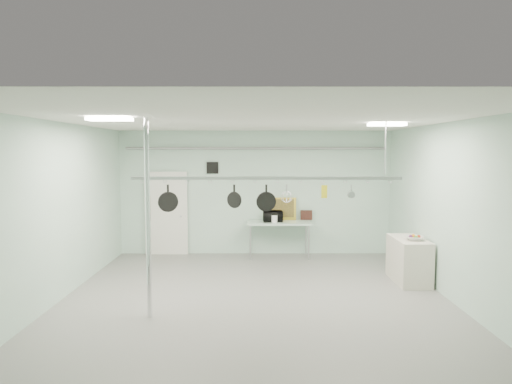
{
  "coord_description": "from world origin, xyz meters",
  "views": [
    {
      "loc": [
        0.0,
        -7.76,
        2.68
      ],
      "look_at": [
        0.02,
        1.0,
        1.89
      ],
      "focal_mm": 32.0,
      "sensor_mm": 36.0,
      "label": 1
    }
  ],
  "objects_px": {
    "prep_table": "(279,225)",
    "microwave": "(273,216)",
    "skillet_left": "(168,198)",
    "skillet_mid": "(234,196)",
    "fruit_bowl": "(415,238)",
    "chrome_pole": "(148,219)",
    "pot_rack": "(266,176)",
    "skillet_right": "(266,198)",
    "coffee_canister": "(274,219)",
    "side_cabinet": "(409,260)"
  },
  "relations": [
    {
      "from": "skillet_mid",
      "to": "coffee_canister",
      "type": "bearing_deg",
      "value": 102.28
    },
    {
      "from": "chrome_pole",
      "to": "microwave",
      "type": "bearing_deg",
      "value": 62.97
    },
    {
      "from": "microwave",
      "to": "coffee_canister",
      "type": "bearing_deg",
      "value": 97.2
    },
    {
      "from": "skillet_mid",
      "to": "fruit_bowl",
      "type": "bearing_deg",
      "value": 41.85
    },
    {
      "from": "side_cabinet",
      "to": "skillet_mid",
      "type": "distance_m",
      "value": 3.96
    },
    {
      "from": "skillet_right",
      "to": "skillet_mid",
      "type": "bearing_deg",
      "value": 173.17
    },
    {
      "from": "prep_table",
      "to": "pot_rack",
      "type": "height_order",
      "value": "pot_rack"
    },
    {
      "from": "prep_table",
      "to": "skillet_right",
      "type": "relative_size",
      "value": 3.3
    },
    {
      "from": "microwave",
      "to": "skillet_left",
      "type": "relative_size",
      "value": 0.98
    },
    {
      "from": "fruit_bowl",
      "to": "skillet_left",
      "type": "distance_m",
      "value": 4.91
    },
    {
      "from": "side_cabinet",
      "to": "coffee_canister",
      "type": "xyz_separation_m",
      "value": [
        -2.67,
        2.04,
        0.55
      ]
    },
    {
      "from": "pot_rack",
      "to": "skillet_left",
      "type": "bearing_deg",
      "value": 180.0
    },
    {
      "from": "chrome_pole",
      "to": "fruit_bowl",
      "type": "distance_m",
      "value": 5.26
    },
    {
      "from": "chrome_pole",
      "to": "skillet_right",
      "type": "bearing_deg",
      "value": 25.36
    },
    {
      "from": "chrome_pole",
      "to": "prep_table",
      "type": "height_order",
      "value": "chrome_pole"
    },
    {
      "from": "skillet_left",
      "to": "skillet_mid",
      "type": "relative_size",
      "value": 1.26
    },
    {
      "from": "fruit_bowl",
      "to": "skillet_left",
      "type": "xyz_separation_m",
      "value": [
        -4.74,
        -0.91,
        0.89
      ]
    },
    {
      "from": "prep_table",
      "to": "skillet_left",
      "type": "height_order",
      "value": "skillet_left"
    },
    {
      "from": "chrome_pole",
      "to": "skillet_mid",
      "type": "relative_size",
      "value": 8.1
    },
    {
      "from": "pot_rack",
      "to": "side_cabinet",
      "type": "bearing_deg",
      "value": 20.45
    },
    {
      "from": "microwave",
      "to": "skillet_right",
      "type": "height_order",
      "value": "skillet_right"
    },
    {
      "from": "prep_table",
      "to": "fruit_bowl",
      "type": "bearing_deg",
      "value": -42.66
    },
    {
      "from": "pot_rack",
      "to": "coffee_canister",
      "type": "bearing_deg",
      "value": 84.92
    },
    {
      "from": "prep_table",
      "to": "fruit_bowl",
      "type": "distance_m",
      "value": 3.52
    },
    {
      "from": "pot_rack",
      "to": "coffee_canister",
      "type": "xyz_separation_m",
      "value": [
        0.28,
        3.14,
        -1.23
      ]
    },
    {
      "from": "chrome_pole",
      "to": "fruit_bowl",
      "type": "relative_size",
      "value": 9.17
    },
    {
      "from": "chrome_pole",
      "to": "fruit_bowl",
      "type": "bearing_deg",
      "value": 20.35
    },
    {
      "from": "pot_rack",
      "to": "chrome_pole",
      "type": "bearing_deg",
      "value": -154.65
    },
    {
      "from": "side_cabinet",
      "to": "skillet_mid",
      "type": "bearing_deg",
      "value": -162.65
    },
    {
      "from": "prep_table",
      "to": "microwave",
      "type": "distance_m",
      "value": 0.26
    },
    {
      "from": "pot_rack",
      "to": "fruit_bowl",
      "type": "relative_size",
      "value": 13.76
    },
    {
      "from": "chrome_pole",
      "to": "skillet_mid",
      "type": "height_order",
      "value": "chrome_pole"
    },
    {
      "from": "skillet_mid",
      "to": "skillet_left",
      "type": "bearing_deg",
      "value": -152.54
    },
    {
      "from": "pot_rack",
      "to": "skillet_right",
      "type": "relative_size",
      "value": 9.91
    },
    {
      "from": "chrome_pole",
      "to": "prep_table",
      "type": "xyz_separation_m",
      "value": [
        2.3,
        4.2,
        -0.77
      ]
    },
    {
      "from": "prep_table",
      "to": "microwave",
      "type": "relative_size",
      "value": 3.3
    },
    {
      "from": "side_cabinet",
      "to": "skillet_left",
      "type": "xyz_separation_m",
      "value": [
        -4.7,
        -1.1,
        1.39
      ]
    },
    {
      "from": "side_cabinet",
      "to": "pot_rack",
      "type": "distance_m",
      "value": 3.62
    },
    {
      "from": "microwave",
      "to": "fruit_bowl",
      "type": "relative_size",
      "value": 1.39
    },
    {
      "from": "prep_table",
      "to": "skillet_right",
      "type": "height_order",
      "value": "skillet_right"
    },
    {
      "from": "chrome_pole",
      "to": "prep_table",
      "type": "relative_size",
      "value": 2.0
    },
    {
      "from": "coffee_canister",
      "to": "fruit_bowl",
      "type": "height_order",
      "value": "coffee_canister"
    },
    {
      "from": "chrome_pole",
      "to": "coffee_canister",
      "type": "distance_m",
      "value": 4.63
    },
    {
      "from": "fruit_bowl",
      "to": "skillet_right",
      "type": "height_order",
      "value": "skillet_right"
    },
    {
      "from": "side_cabinet",
      "to": "fruit_bowl",
      "type": "relative_size",
      "value": 3.44
    },
    {
      "from": "chrome_pole",
      "to": "skillet_left",
      "type": "height_order",
      "value": "chrome_pole"
    },
    {
      "from": "pot_rack",
      "to": "prep_table",
      "type": "bearing_deg",
      "value": 83.09
    },
    {
      "from": "prep_table",
      "to": "coffee_canister",
      "type": "distance_m",
      "value": 0.27
    },
    {
      "from": "fruit_bowl",
      "to": "coffee_canister",
      "type": "bearing_deg",
      "value": 140.66
    },
    {
      "from": "side_cabinet",
      "to": "pot_rack",
      "type": "height_order",
      "value": "pot_rack"
    }
  ]
}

